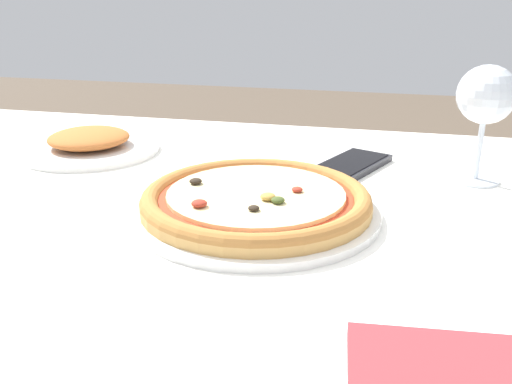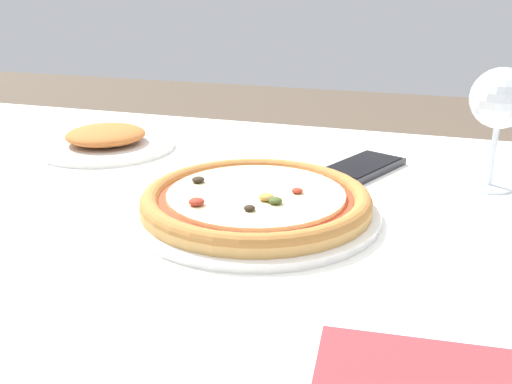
{
  "view_description": "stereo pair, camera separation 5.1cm",
  "coord_description": "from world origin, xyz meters",
  "px_view_note": "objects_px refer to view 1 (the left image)",
  "views": [
    {
      "loc": [
        0.36,
        -0.6,
        1.0
      ],
      "look_at": [
        0.21,
        0.02,
        0.77
      ],
      "focal_mm": 40.0,
      "sensor_mm": 36.0,
      "label": 1
    },
    {
      "loc": [
        0.41,
        -0.59,
        1.0
      ],
      "look_at": [
        0.21,
        0.02,
        0.77
      ],
      "focal_mm": 40.0,
      "sensor_mm": 36.0,
      "label": 2
    }
  ],
  "objects_px": {
    "wine_glass_far_left": "(486,98)",
    "side_plate": "(89,144)",
    "pizza_plate": "(256,202)",
    "dining_table": "(95,264)",
    "cell_phone": "(351,165)"
  },
  "relations": [
    {
      "from": "dining_table",
      "to": "wine_glass_far_left",
      "type": "distance_m",
      "value": 0.57
    },
    {
      "from": "cell_phone",
      "to": "side_plate",
      "type": "bearing_deg",
      "value": -178.18
    },
    {
      "from": "wine_glass_far_left",
      "to": "pizza_plate",
      "type": "bearing_deg",
      "value": -144.21
    },
    {
      "from": "side_plate",
      "to": "wine_glass_far_left",
      "type": "bearing_deg",
      "value": -0.47
    },
    {
      "from": "pizza_plate",
      "to": "wine_glass_far_left",
      "type": "bearing_deg",
      "value": 35.79
    },
    {
      "from": "dining_table",
      "to": "pizza_plate",
      "type": "distance_m",
      "value": 0.24
    },
    {
      "from": "pizza_plate",
      "to": "cell_phone",
      "type": "height_order",
      "value": "pizza_plate"
    },
    {
      "from": "wine_glass_far_left",
      "to": "side_plate",
      "type": "distance_m",
      "value": 0.61
    },
    {
      "from": "pizza_plate",
      "to": "wine_glass_far_left",
      "type": "height_order",
      "value": "wine_glass_far_left"
    },
    {
      "from": "wine_glass_far_left",
      "to": "cell_phone",
      "type": "xyz_separation_m",
      "value": [
        -0.18,
        0.02,
        -0.11
      ]
    },
    {
      "from": "dining_table",
      "to": "side_plate",
      "type": "height_order",
      "value": "side_plate"
    },
    {
      "from": "side_plate",
      "to": "dining_table",
      "type": "bearing_deg",
      "value": -61.57
    },
    {
      "from": "pizza_plate",
      "to": "side_plate",
      "type": "relative_size",
      "value": 1.31
    },
    {
      "from": "dining_table",
      "to": "cell_phone",
      "type": "bearing_deg",
      "value": 36.56
    },
    {
      "from": "wine_glass_far_left",
      "to": "side_plate",
      "type": "height_order",
      "value": "wine_glass_far_left"
    }
  ]
}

